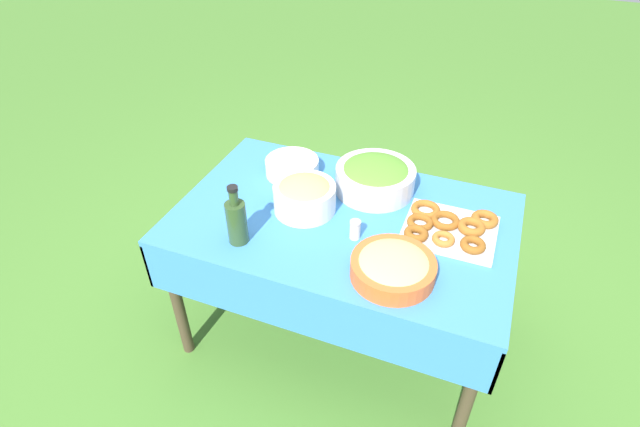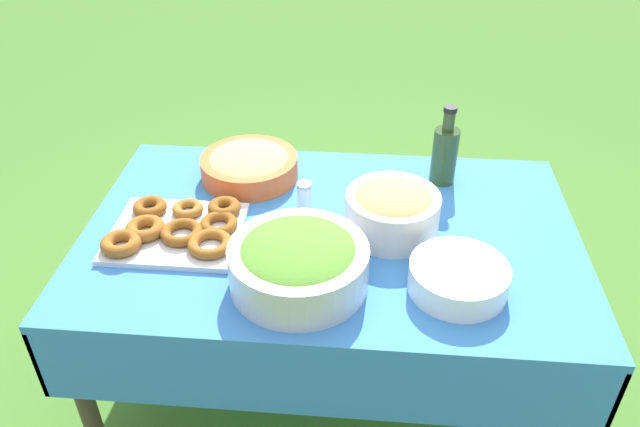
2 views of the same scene
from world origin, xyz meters
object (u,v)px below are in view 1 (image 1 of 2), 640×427
salad_bowl (375,177)px  donut_platter (449,227)px  plate_stack (292,167)px  pasta_bowl (393,267)px  olive_oil_bottle (237,220)px  bread_bowl (305,195)px

salad_bowl → donut_platter: salad_bowl is taller
salad_bowl → plate_stack: size_ratio=1.42×
plate_stack → pasta_bowl: bearing=-38.5°
pasta_bowl → donut_platter: 0.35m
plate_stack → olive_oil_bottle: (0.00, -0.51, 0.06)m
salad_bowl → pasta_bowl: salad_bowl is taller
pasta_bowl → bread_bowl: 0.50m
salad_bowl → plate_stack: bearing=-178.3°
salad_bowl → plate_stack: 0.39m
donut_platter → salad_bowl: bearing=154.6°
salad_bowl → donut_platter: size_ratio=0.89×
olive_oil_bottle → bread_bowl: size_ratio=0.98×
olive_oil_bottle → bread_bowl: (0.16, 0.28, -0.03)m
donut_platter → pasta_bowl: bearing=-113.9°
donut_platter → plate_stack: (-0.74, 0.16, 0.01)m
plate_stack → olive_oil_bottle: olive_oil_bottle is taller
donut_platter → bread_bowl: (-0.58, -0.07, 0.05)m
donut_platter → plate_stack: size_ratio=1.58×
plate_stack → bread_bowl: bearing=-55.2°
salad_bowl → bread_bowl: (-0.23, -0.24, 0.00)m
olive_oil_bottle → pasta_bowl: bearing=2.8°
donut_platter → bread_bowl: 0.59m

